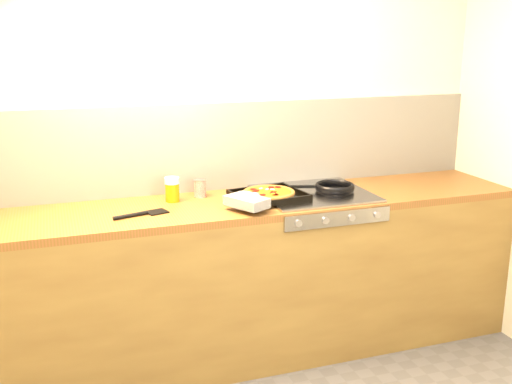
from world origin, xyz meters
name	(u,v)px	position (x,y,z in m)	size (l,w,h in m)	color
room_shell	(222,147)	(0.00, 1.39, 1.15)	(3.20, 3.20, 3.20)	white
counter_run	(238,279)	(0.00, 1.10, 0.45)	(3.20, 0.62, 0.90)	olive
stovetop	(314,194)	(0.45, 1.10, 0.91)	(0.60, 0.56, 0.02)	gray
pizza_on_tray	(262,196)	(0.12, 1.03, 0.94)	(0.49, 0.47, 0.06)	black
frying_pan	(334,188)	(0.56, 1.08, 0.94)	(0.39, 0.28, 0.04)	black
tomato_can	(200,188)	(-0.16, 1.26, 0.95)	(0.09, 0.09, 0.10)	#A70D11
juice_glass	(172,189)	(-0.33, 1.22, 0.97)	(0.10, 0.10, 0.13)	#C97A0B
wooden_spoon	(252,189)	(0.15, 1.29, 0.91)	(0.29, 0.13, 0.02)	#AB8E48
black_spatula	(142,214)	(-0.52, 1.01, 0.91)	(0.28, 0.13, 0.02)	black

